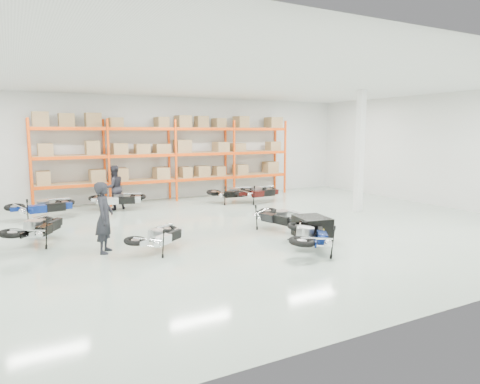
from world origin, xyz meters
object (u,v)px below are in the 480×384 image
moto_black_far_left (37,223)px  moto_back_d (258,189)px  moto_touring_right (280,213)px  moto_back_b (117,196)px  moto_silver_left (159,232)px  moto_blue_centre (310,230)px  person_back (114,188)px  moto_back_a (42,203)px  moto_back_c (233,190)px  trailer (312,228)px  person_left (104,218)px

moto_black_far_left → moto_back_d: (8.61, 3.00, 0.00)m
moto_black_far_left → moto_touring_right: bearing=-164.5°
moto_back_b → moto_back_d: (5.64, -0.97, 0.01)m
moto_silver_left → moto_back_b: moto_back_b is taller
moto_silver_left → moto_back_b: size_ratio=0.88×
moto_blue_centre → person_back: size_ratio=1.09×
moto_back_a → moto_back_c: 7.32m
trailer → moto_blue_centre: bearing=-121.3°
moto_back_b → person_left: bearing=-179.5°
moto_touring_right → moto_back_d: bearing=55.0°
moto_blue_centre → moto_back_c: bearing=-69.3°
trailer → moto_back_a: 9.21m
moto_touring_right → moto_back_d: 5.16m
moto_blue_centre → moto_back_b: moto_blue_centre is taller
trailer → moto_back_c: 6.87m
moto_silver_left → moto_back_c: (4.99, 5.70, 0.06)m
moto_back_b → moto_black_far_left: bearing=158.7°
moto_blue_centre → moto_back_b: bearing=-36.4°
moto_back_c → person_back: (-4.73, 0.79, 0.30)m
moto_back_c → person_left: bearing=137.2°
trailer → person_left: size_ratio=0.96×
moto_silver_left → trailer: bearing=-142.8°
moto_back_c → person_left: (-6.19, -5.16, 0.33)m
moto_silver_left → moto_back_b: 6.24m
moto_silver_left → moto_touring_right: 3.98m
moto_blue_centre → moto_back_a: size_ratio=0.96×
moto_black_far_left → person_back: 5.14m
moto_blue_centre → person_back: bearing=-36.6°
moto_back_d → person_back: 5.83m
moto_blue_centre → person_back: (-3.03, 8.32, 0.29)m
moto_black_far_left → person_left: bearing=160.4°
moto_silver_left → moto_back_d: 7.95m
moto_back_a → person_back: person_back is taller
moto_black_far_left → moto_back_a: 3.41m
moto_silver_left → moto_touring_right: size_ratio=0.90×
moto_touring_right → moto_back_a: bearing=128.6°
moto_touring_right → moto_black_far_left: bearing=153.0°
moto_silver_left → moto_back_a: (-2.33, 5.65, 0.10)m
trailer → person_back: 8.44m
moto_blue_centre → person_back: 8.86m
moto_silver_left → moto_back_a: size_ratio=0.84×
moto_blue_centre → moto_back_d: moto_back_d is taller
moto_black_far_left → moto_silver_left: bearing=169.9°
trailer → person_back: (-3.68, 7.58, 0.45)m
moto_black_far_left → moto_blue_centre: bearing=175.8°
moto_touring_right → moto_blue_centre: bearing=-117.5°
moto_silver_left → moto_blue_centre: bearing=-156.4°
moto_back_b → trailer: bearing=-138.2°
moto_back_a → person_back: 2.74m
moto_black_far_left → trailer: bearing=-176.6°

